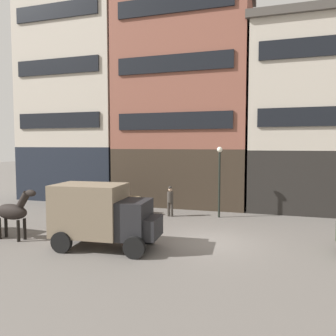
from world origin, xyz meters
TOP-DOWN VIEW (x-y plane):
  - ground_plane at (0.00, 0.00)m, footprint 120.00×120.00m
  - building_far_left at (-12.21, 9.77)m, footprint 8.44×6.86m
  - building_center_left at (-3.53, 9.77)m, footprint 9.61×6.86m
  - building_center_right at (4.64, 9.78)m, footprint 7.42×6.86m
  - draft_horse at (-8.43, -2.20)m, footprint 2.35×0.71m
  - delivery_truck_near at (-4.03, -2.09)m, footprint 4.46×2.38m
  - sedan_parked_curb at (-6.84, 3.59)m, footprint 3.79×2.04m
  - pedestrian_officer at (-3.09, 4.39)m, footprint 0.49×0.49m
  - streetlamp_curbside at (-0.28, 4.99)m, footprint 0.32×0.32m

SIDE VIEW (x-z plane):
  - ground_plane at x=0.00m, z-range 0.00..0.00m
  - sedan_parked_curb at x=-6.84m, z-range 0.00..1.83m
  - pedestrian_officer at x=-3.09m, z-range 0.08..1.88m
  - draft_horse at x=-8.43m, z-range 0.12..2.42m
  - delivery_truck_near at x=-4.03m, z-range 0.11..2.73m
  - streetlamp_curbside at x=-0.28m, z-range 0.61..4.73m
  - building_center_right at x=4.64m, z-range 0.04..12.26m
  - building_center_left at x=-3.53m, z-range 0.04..15.49m
  - building_far_left at x=-12.21m, z-range 0.04..16.17m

